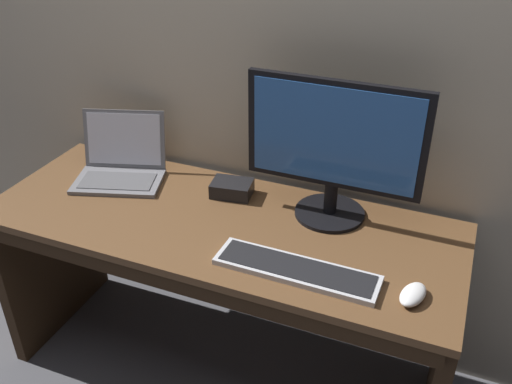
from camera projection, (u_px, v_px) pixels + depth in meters
name	position (u px, v px, depth m)	size (l,w,h in m)	color
ground_plane	(225.00, 368.00, 2.26)	(14.00, 14.00, 0.00)	#4C4C51
desk	(220.00, 272.00, 2.00)	(1.62, 0.61, 0.72)	brown
laptop_space_gray	(121.00, 164.00, 2.12)	(0.38, 0.35, 0.23)	slate
external_monitor	(334.00, 147.00, 1.78)	(0.58, 0.24, 0.48)	black
wired_keyboard	(296.00, 270.00, 1.65)	(0.49, 0.13, 0.02)	#BCBCC1
computer_mouse	(413.00, 295.00, 1.55)	(0.06, 0.11, 0.03)	white
external_drive_box	(232.00, 188.00, 2.02)	(0.14, 0.10, 0.05)	black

